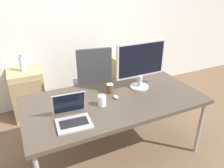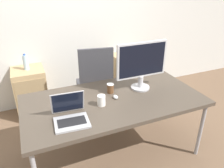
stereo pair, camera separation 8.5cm
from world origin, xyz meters
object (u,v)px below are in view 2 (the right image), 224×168
object	(u,v)px
cabinet_left	(31,92)
cabinet_right	(126,75)
laptop_center	(70,115)
coffee_cup_brown	(110,88)
mouse	(115,97)
office_chair	(95,91)
monitor	(142,64)
coffee_cup_white	(101,100)
water_bottle	(26,62)

from	to	relation	value
cabinet_left	cabinet_right	world-z (taller)	same
laptop_center	coffee_cup_brown	world-z (taller)	laptop_center
mouse	office_chair	bearing A→B (deg)	87.44
monitor	cabinet_left	bearing A→B (deg)	135.83
cabinet_left	laptop_center	size ratio (longest dim) A/B	2.19
mouse	coffee_cup_white	distance (m)	0.20
cabinet_right	water_bottle	distance (m)	1.62
water_bottle	monitor	bearing A→B (deg)	-44.23
mouse	water_bottle	bearing A→B (deg)	123.24
coffee_cup_white	cabinet_right	bearing A→B (deg)	54.38
office_chair	cabinet_right	distance (m)	0.84
cabinet_right	water_bottle	bearing A→B (deg)	179.92
office_chair	water_bottle	size ratio (longest dim) A/B	4.82
office_chair	cabinet_right	world-z (taller)	office_chair
water_bottle	coffee_cup_brown	distance (m)	1.36
water_bottle	coffee_cup_brown	bearing A→B (deg)	-53.77
coffee_cup_white	water_bottle	bearing A→B (deg)	115.49
office_chair	cabinet_right	xyz separation A→B (m)	(0.71, 0.44, -0.06)
cabinet_left	coffee_cup_brown	xyz separation A→B (m)	(0.81, -1.10, 0.42)
mouse	monitor	bearing A→B (deg)	15.57
cabinet_left	laptop_center	world-z (taller)	laptop_center
water_bottle	mouse	xyz separation A→B (m)	(0.81, -1.23, -0.08)
monitor	mouse	distance (m)	0.46
cabinet_right	coffee_cup_brown	xyz separation A→B (m)	(-0.75, -1.10, 0.42)
cabinet_right	coffee_cup_brown	bearing A→B (deg)	-124.39
cabinet_left	mouse	xyz separation A→B (m)	(0.81, -1.23, 0.38)
coffee_cup_white	coffee_cup_brown	xyz separation A→B (m)	(0.18, 0.21, 0.00)
laptop_center	office_chair	bearing A→B (deg)	60.74
laptop_center	coffee_cup_white	distance (m)	0.37
cabinet_left	monitor	size ratio (longest dim) A/B	1.20
office_chair	laptop_center	size ratio (longest dim) A/B	3.36
cabinet_right	laptop_center	bearing A→B (deg)	-131.56
water_bottle	monitor	world-z (taller)	monitor
coffee_cup_white	cabinet_left	bearing A→B (deg)	115.53
office_chair	laptop_center	world-z (taller)	office_chair
cabinet_left	monitor	distance (m)	1.75
cabinet_left	coffee_cup_brown	bearing A→B (deg)	-53.71
cabinet_left	cabinet_right	bearing A→B (deg)	0.00
water_bottle	laptop_center	world-z (taller)	laptop_center
coffee_cup_white	office_chair	bearing A→B (deg)	75.78
office_chair	coffee_cup_white	distance (m)	0.97
cabinet_left	mouse	bearing A→B (deg)	-56.71
office_chair	cabinet_right	bearing A→B (deg)	31.40
laptop_center	monitor	distance (m)	0.97
monitor	coffee_cup_brown	distance (m)	0.43
laptop_center	mouse	size ratio (longest dim) A/B	4.64
water_bottle	coffee_cup_brown	world-z (taller)	water_bottle
laptop_center	coffee_cup_brown	xyz separation A→B (m)	(0.53, 0.34, 0.00)
cabinet_left	coffee_cup_brown	world-z (taller)	coffee_cup_brown
water_bottle	laptop_center	xyz separation A→B (m)	(0.28, -1.44, -0.05)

